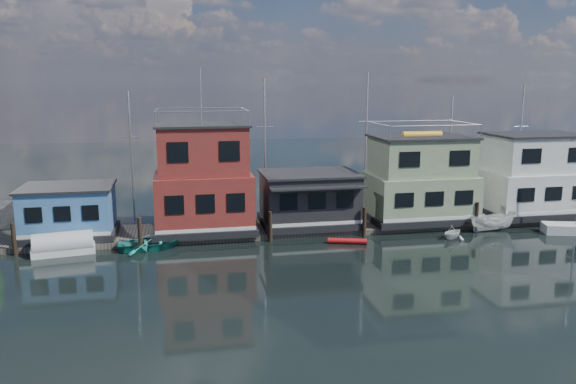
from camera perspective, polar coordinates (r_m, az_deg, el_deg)
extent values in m
plane|color=black|center=(32.71, 7.88, -9.08)|extent=(160.00, 160.00, 0.00)
cube|color=#595147|center=(43.64, 2.79, -3.50)|extent=(48.00, 5.00, 0.40)
cube|color=black|center=(43.04, -21.22, -3.86)|extent=(6.40, 4.90, 0.50)
cube|color=#487CB7|center=(42.64, -21.39, -1.59)|extent=(6.00, 4.50, 3.00)
cube|color=black|center=(42.33, -21.54, 0.50)|extent=(6.30, 4.80, 0.16)
cube|color=black|center=(42.35, -8.46, -3.44)|extent=(7.40, 5.90, 0.50)
cube|color=maroon|center=(41.87, -8.54, -0.63)|extent=(7.00, 5.50, 3.74)
cube|color=maroon|center=(41.28, -8.69, 4.26)|extent=(6.30, 4.95, 3.46)
cube|color=black|center=(41.11, -8.76, 6.77)|extent=(6.65, 5.23, 0.16)
cylinder|color=silver|center=(41.00, -8.85, 9.66)|extent=(0.08, 0.08, 4.00)
cube|color=black|center=(43.41, 2.16, -2.96)|extent=(7.40, 5.40, 0.50)
cube|color=black|center=(42.97, 2.18, -0.44)|extent=(7.00, 5.00, 3.40)
cube|color=black|center=(42.65, 2.20, 1.90)|extent=(7.30, 5.30, 0.16)
cube|color=black|center=(40.07, 3.10, 0.43)|extent=(7.00, 1.20, 0.12)
cube|color=black|center=(46.26, 13.09, -2.36)|extent=(8.40, 5.90, 0.50)
cube|color=#8BA176|center=(45.87, 13.19, -0.16)|extent=(8.00, 5.50, 3.12)
cube|color=#8BA176|center=(45.39, 13.36, 3.55)|extent=(7.20, 4.95, 2.88)
cube|color=black|center=(45.22, 13.44, 5.46)|extent=(7.60, 5.23, 0.16)
cylinder|color=yellow|center=(45.20, 13.45, 5.68)|extent=(3.20, 0.56, 0.56)
cube|color=black|center=(51.12, 23.38, -1.71)|extent=(8.40, 5.90, 0.50)
cube|color=silver|center=(50.77, 23.54, 0.28)|extent=(8.00, 5.50, 3.12)
cube|color=silver|center=(50.33, 23.81, 3.63)|extent=(7.20, 4.95, 2.88)
cube|color=black|center=(50.18, 23.95, 5.35)|extent=(7.60, 5.23, 0.16)
cylinder|color=#2D2116|center=(40.95, -26.07, -4.35)|extent=(0.28, 0.28, 2.20)
cylinder|color=#2D2116|center=(39.60, -14.81, -4.06)|extent=(0.28, 0.28, 2.20)
cylinder|color=#2D2116|center=(39.98, -1.82, -3.54)|extent=(0.28, 0.28, 2.20)
cylinder|color=#2D2116|center=(41.64, 7.75, -3.04)|extent=(0.28, 0.28, 2.20)
cylinder|color=#2D2116|center=(45.30, 18.60, -2.36)|extent=(0.28, 0.28, 2.20)
cylinder|color=silver|center=(47.50, -15.62, 3.52)|extent=(0.16, 0.16, 10.50)
cylinder|color=silver|center=(47.32, -15.72, 5.41)|extent=(1.40, 0.06, 0.06)
cylinder|color=silver|center=(47.82, -2.37, 4.58)|extent=(0.16, 0.16, 11.50)
cylinder|color=silver|center=(47.65, -2.39, 6.64)|extent=(1.40, 0.06, 0.06)
cylinder|color=silver|center=(49.94, 7.93, 5.05)|extent=(0.16, 0.16, 12.00)
cylinder|color=silver|center=(49.78, 7.98, 7.11)|extent=(1.40, 0.06, 0.06)
cylinder|color=silver|center=(53.19, 16.10, 4.01)|extent=(0.16, 0.16, 10.00)
cylinder|color=silver|center=(53.03, 16.19, 5.62)|extent=(1.40, 0.06, 0.06)
cylinder|color=silver|center=(56.66, 22.46, 4.53)|extent=(0.16, 0.16, 11.00)
cylinder|color=silver|center=(56.51, 22.59, 6.19)|extent=(1.40, 0.06, 0.06)
cylinder|color=red|center=(39.88, 6.04, -4.98)|extent=(2.75, 1.20, 0.40)
imported|color=white|center=(42.51, 16.38, -3.92)|extent=(2.53, 2.42, 1.03)
cube|color=white|center=(47.45, 27.20, -3.35)|extent=(4.94, 2.86, 0.73)
imported|color=teal|center=(39.46, -13.85, -5.06)|extent=(4.68, 3.61, 0.89)
imported|color=white|center=(45.62, 20.12, -2.84)|extent=(3.88, 1.57, 1.48)
cube|color=silver|center=(40.24, -21.83, -5.41)|extent=(4.14, 2.13, 0.66)
cylinder|color=#B4B4B9|center=(40.13, -21.87, -4.90)|extent=(3.97, 2.19, 1.60)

